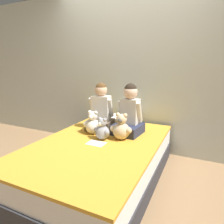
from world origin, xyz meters
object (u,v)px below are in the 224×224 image
at_px(bed, 98,161).
at_px(sign_card, 96,143).
at_px(child_on_left, 101,110).
at_px(teddy_bear_between_children, 102,130).
at_px(child_on_right, 129,113).
at_px(pillow_at_headboard, 124,120).
at_px(teddy_bear_held_by_right_child, 121,128).
at_px(teddy_bear_held_by_left_child, 93,124).

xyz_separation_m(bed, sign_card, (0.00, -0.04, 0.24)).
distance_m(bed, child_on_left, 0.72).
xyz_separation_m(child_on_left, teddy_bear_between_children, (0.21, -0.35, -0.15)).
bearing_deg(sign_card, teddy_bear_between_children, 90.31).
bearing_deg(bed, child_on_left, 114.24).
bearing_deg(bed, child_on_right, 65.86).
relative_size(child_on_left, child_on_right, 0.99).
height_order(child_on_left, child_on_right, child_on_right).
relative_size(bed, sign_card, 9.69).
distance_m(child_on_left, teddy_bear_between_children, 0.44).
bearing_deg(pillow_at_headboard, bed, -90.00).
bearing_deg(sign_card, bed, 91.11).
bearing_deg(sign_card, teddy_bear_held_by_right_child, 50.74).
relative_size(child_on_right, pillow_at_headboard, 1.44).
bearing_deg(teddy_bear_between_children, sign_card, -78.53).
distance_m(teddy_bear_held_by_left_child, teddy_bear_between_children, 0.24).
bearing_deg(teddy_bear_held_by_left_child, pillow_at_headboard, 67.03).
distance_m(child_on_left, teddy_bear_held_by_left_child, 0.26).
relative_size(child_on_left, sign_card, 3.07).
height_order(child_on_left, teddy_bear_held_by_right_child, child_on_left).
bearing_deg(child_on_right, child_on_left, -173.85).
xyz_separation_m(bed, teddy_bear_held_by_left_child, (-0.21, 0.24, 0.37)).
bearing_deg(teddy_bear_held_by_left_child, child_on_right, 25.48).
distance_m(teddy_bear_held_by_right_child, teddy_bear_between_children, 0.23).
height_order(child_on_left, teddy_bear_held_by_left_child, child_on_left).
height_order(child_on_right, teddy_bear_between_children, child_on_right).
relative_size(child_on_right, teddy_bear_held_by_left_child, 2.11).
height_order(child_on_right, teddy_bear_held_by_right_child, child_on_right).
xyz_separation_m(teddy_bear_held_by_left_child, pillow_at_headboard, (0.21, 0.59, -0.07)).
relative_size(bed, teddy_bear_between_children, 7.50).
bearing_deg(pillow_at_headboard, child_on_right, -59.50).
bearing_deg(sign_card, child_on_left, 112.50).
bearing_deg(teddy_bear_between_children, teddy_bear_held_by_right_child, 36.93).
bearing_deg(child_on_left, sign_card, -73.74).
height_order(teddy_bear_held_by_left_child, pillow_at_headboard, teddy_bear_held_by_left_child).
distance_m(pillow_at_headboard, sign_card, 0.87).
bearing_deg(teddy_bear_between_children, child_on_right, 70.82).
relative_size(teddy_bear_held_by_left_child, pillow_at_headboard, 0.68).
bearing_deg(child_on_right, teddy_bear_held_by_right_child, -85.10).
height_order(teddy_bear_held_by_right_child, pillow_at_headboard, teddy_bear_held_by_right_child).
distance_m(child_on_left, sign_card, 0.61).
bearing_deg(teddy_bear_held_by_left_child, teddy_bear_between_children, -35.27).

